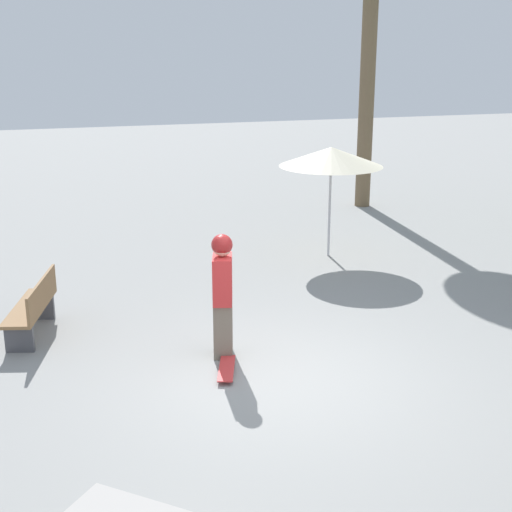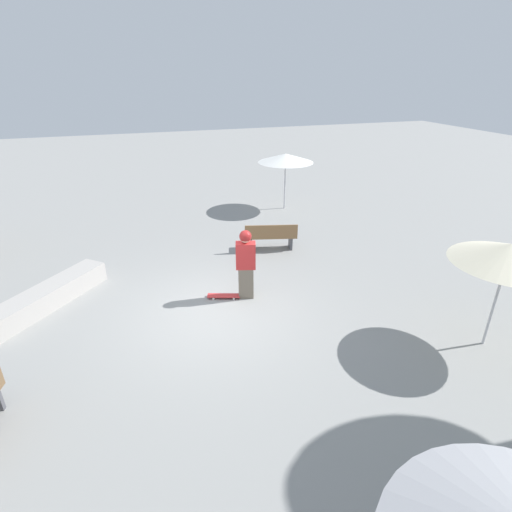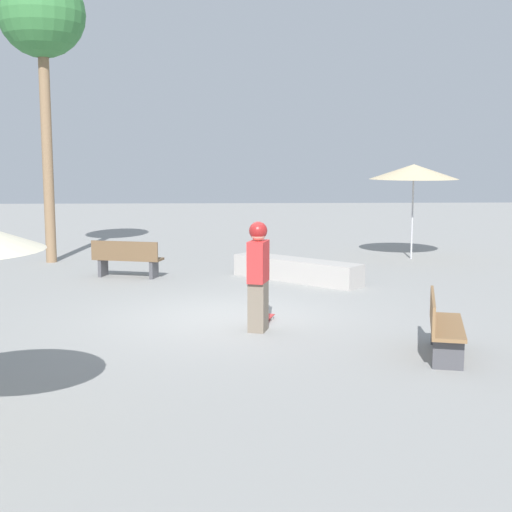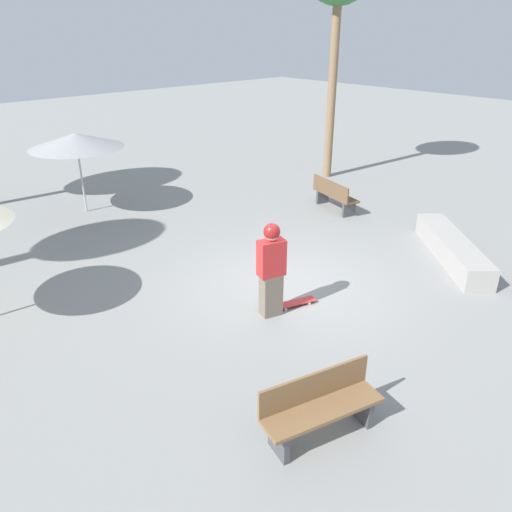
# 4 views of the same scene
# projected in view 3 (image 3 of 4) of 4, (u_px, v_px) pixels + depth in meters

# --- Properties ---
(ground_plane) EXTENTS (60.00, 60.00, 0.00)m
(ground_plane) POSITION_uv_depth(u_px,v_px,m) (228.00, 318.00, 12.26)
(ground_plane) COLOR gray
(skater_main) EXTENTS (0.52, 0.38, 1.75)m
(skater_main) POSITION_uv_depth(u_px,v_px,m) (258.00, 272.00, 11.20)
(skater_main) COLOR #726656
(skater_main) RESTS_ON ground_plane
(skateboard) EXTENTS (0.82, 0.44, 0.07)m
(skateboard) POSITION_uv_depth(u_px,v_px,m) (263.00, 319.00, 11.87)
(skateboard) COLOR red
(skateboard) RESTS_ON ground_plane
(concrete_ledge) EXTENTS (2.58, 2.77, 0.49)m
(concrete_ledge) POSITION_uv_depth(u_px,v_px,m) (296.00, 270.00, 15.86)
(concrete_ledge) COLOR #A8A39E
(concrete_ledge) RESTS_ON ground_plane
(bench_near) EXTENTS (0.84, 1.66, 0.85)m
(bench_near) POSITION_uv_depth(u_px,v_px,m) (127.00, 259.00, 16.25)
(bench_near) COLOR #47474C
(bench_near) RESTS_ON ground_plane
(bench_far) EXTENTS (1.66, 0.84, 0.85)m
(bench_far) POSITION_uv_depth(u_px,v_px,m) (443.00, 326.00, 9.84)
(bench_far) COLOR #47474C
(bench_far) RESTS_ON ground_plane
(shade_umbrella_tan) EXTENTS (2.37, 2.37, 2.54)m
(shade_umbrella_tan) POSITION_uv_depth(u_px,v_px,m) (414.00, 172.00, 18.96)
(shade_umbrella_tan) COLOR #B7B7BC
(shade_umbrella_tan) RESTS_ON ground_plane
(palm_tree_right) EXTENTS (2.18, 2.18, 7.38)m
(palm_tree_right) POSITION_uv_depth(u_px,v_px,m) (42.00, 19.00, 17.82)
(palm_tree_right) COLOR #896B4C
(palm_tree_right) RESTS_ON ground_plane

